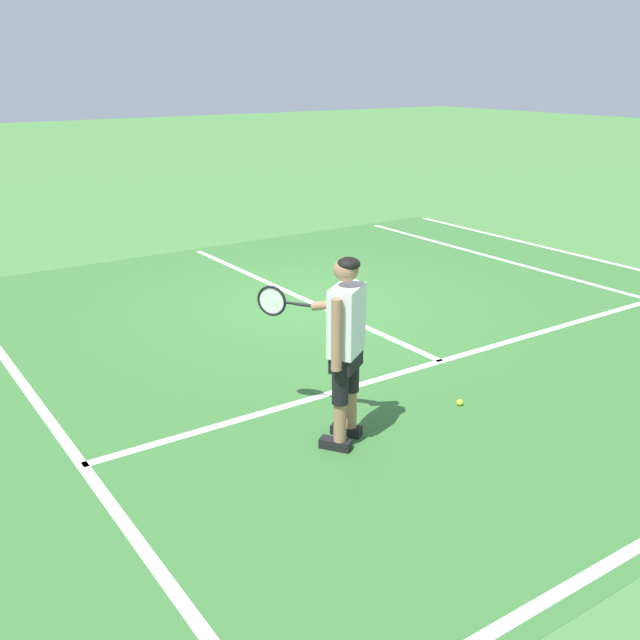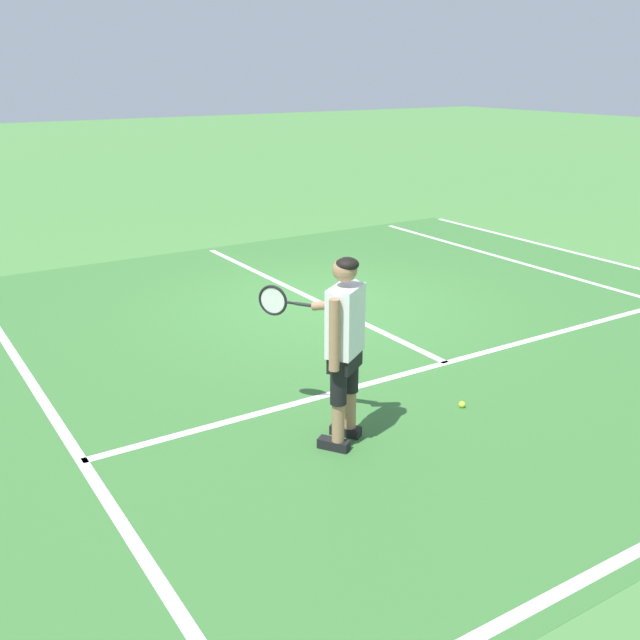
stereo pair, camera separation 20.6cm
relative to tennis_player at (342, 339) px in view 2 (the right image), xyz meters
The scene contains 10 objects.
ground_plane 4.20m from the tennis_player, 59.90° to the left, with size 80.00×80.00×0.00m, color #477F3D.
court_inner_surface 3.33m from the tennis_player, 50.04° to the left, with size 10.98×10.12×0.00m, color #387033.
line_service 2.44m from the tennis_player, 23.72° to the left, with size 8.23×0.10×0.01m, color white.
line_centre_service 4.69m from the tennis_player, 63.48° to the left, with size 0.10×6.40×0.01m, color white.
line_singles_left 3.35m from the tennis_player, 130.30° to the left, with size 0.10×9.72×0.01m, color white.
line_singles_right 6.70m from the tennis_player, 21.61° to the left, with size 0.10×9.72×0.01m, color white.
line_doubles_right 7.98m from the tennis_player, 17.95° to the left, with size 0.10×9.72×0.01m, color white.
tennis_player is the anchor object (origin of this frame).
tennis_ball_near_feet 1.53m from the tennis_player, 52.35° to the left, with size 0.07×0.07×0.07m, color #CCE02D.
tennis_ball_by_baseline 1.70m from the tennis_player, ahead, with size 0.07×0.07×0.07m, color #CCE02D.
Camera 2 is at (-5.35, -8.39, 3.19)m, focal length 41.19 mm.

